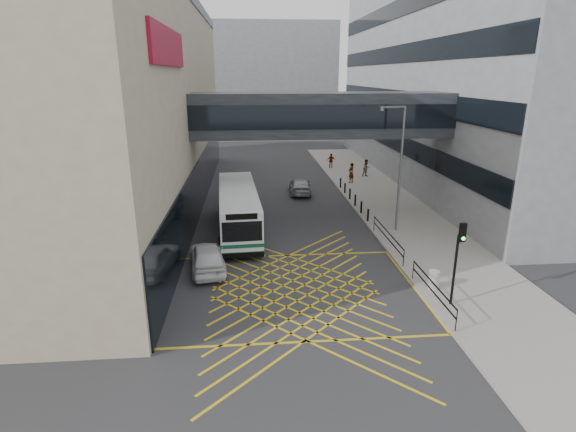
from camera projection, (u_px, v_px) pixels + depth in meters
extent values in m
plane|color=#333335|center=(295.00, 290.00, 22.20)|extent=(120.00, 120.00, 0.00)
cube|color=tan|center=(35.00, 105.00, 33.53)|extent=(24.00, 42.00, 16.00)
cube|color=black|center=(202.00, 180.00, 36.32)|extent=(0.10, 41.50, 4.00)
cube|color=maroon|center=(168.00, 47.00, 22.05)|extent=(0.18, 9.00, 1.80)
cube|color=gray|center=(515.00, 76.00, 43.93)|extent=(24.00, 44.00, 20.00)
cube|color=black|center=(390.00, 139.00, 44.76)|extent=(0.10, 43.50, 1.60)
cube|color=black|center=(393.00, 98.00, 43.56)|extent=(0.10, 43.50, 1.60)
cube|color=black|center=(396.00, 54.00, 42.35)|extent=(0.10, 43.50, 1.60)
cube|color=black|center=(399.00, 8.00, 41.14)|extent=(0.10, 43.50, 1.60)
cube|color=gray|center=(248.00, 82.00, 76.32)|extent=(28.00, 16.00, 18.00)
cube|color=#292E33|center=(321.00, 115.00, 31.58)|extent=(20.00, 4.00, 3.00)
cube|color=black|center=(325.00, 117.00, 29.66)|extent=(19.50, 0.06, 1.60)
cube|color=black|center=(317.00, 112.00, 33.50)|extent=(19.50, 0.06, 1.60)
cube|color=gray|center=(385.00, 202.00, 37.16)|extent=(6.00, 54.00, 0.16)
cube|color=gold|center=(295.00, 290.00, 22.20)|extent=(12.00, 9.00, 0.01)
cube|color=white|center=(238.00, 209.00, 29.94)|extent=(3.06, 10.76, 2.61)
cube|color=#0F4D2E|center=(239.00, 225.00, 30.29)|extent=(3.10, 10.80, 0.33)
cube|color=#0F4D2E|center=(239.00, 218.00, 30.13)|extent=(3.12, 10.80, 0.21)
cube|color=black|center=(238.00, 201.00, 30.39)|extent=(3.03, 9.41, 1.01)
cube|color=black|center=(242.00, 231.00, 24.87)|extent=(2.22, 0.21, 1.16)
cube|color=black|center=(242.00, 217.00, 24.59)|extent=(1.74, 0.16, 0.34)
cube|color=white|center=(238.00, 190.00, 29.54)|extent=(3.03, 10.66, 0.10)
cube|color=black|center=(243.00, 255.00, 25.28)|extent=(2.42, 0.24, 0.29)
cube|color=black|center=(236.00, 204.00, 35.31)|extent=(2.42, 0.24, 0.29)
cylinder|color=black|center=(221.00, 244.00, 26.84)|extent=(0.33, 0.98, 0.97)
cylinder|color=black|center=(262.00, 242.00, 27.18)|extent=(0.33, 0.98, 0.97)
cylinder|color=black|center=(221.00, 213.00, 33.04)|extent=(0.33, 0.98, 0.97)
cylinder|color=black|center=(254.00, 211.00, 33.38)|extent=(0.33, 0.98, 0.97)
imported|color=silver|center=(207.00, 256.00, 24.34)|extent=(2.73, 5.11, 1.55)
imported|color=black|center=(239.00, 191.00, 37.94)|extent=(2.58, 5.10, 1.53)
imported|color=#93959B|center=(300.00, 185.00, 40.16)|extent=(2.14, 4.68, 1.43)
cylinder|color=black|center=(455.00, 270.00, 20.08)|extent=(0.14, 0.14, 3.35)
cube|color=black|center=(463.00, 232.00, 19.31)|extent=(0.31, 0.23, 0.84)
sphere|color=#19E533|center=(463.00, 239.00, 19.30)|extent=(0.19, 0.19, 0.16)
cylinder|color=slate|center=(400.00, 171.00, 29.13)|extent=(0.19, 0.19, 8.12)
cube|color=slate|center=(394.00, 107.00, 27.67)|extent=(1.60, 0.46, 0.10)
cylinder|color=slate|center=(382.00, 109.00, 27.45)|extent=(0.34, 0.34, 0.25)
cylinder|color=#ADA89E|center=(434.00, 280.00, 21.94)|extent=(0.53, 0.53, 0.92)
cube|color=black|center=(433.00, 283.00, 20.47)|extent=(0.05, 5.00, 0.05)
cube|color=black|center=(432.00, 291.00, 20.59)|extent=(0.05, 5.00, 0.05)
cube|color=black|center=(388.00, 232.00, 27.12)|extent=(0.05, 6.00, 0.05)
cube|color=black|center=(387.00, 238.00, 27.24)|extent=(0.05, 6.00, 0.05)
cylinder|color=black|center=(456.00, 320.00, 18.23)|extent=(0.04, 0.04, 1.00)
cylinder|color=black|center=(413.00, 270.00, 22.98)|extent=(0.04, 0.04, 1.00)
cylinder|color=black|center=(404.00, 258.00, 24.40)|extent=(0.04, 0.04, 1.00)
cylinder|color=black|center=(374.00, 223.00, 30.10)|extent=(0.04, 0.04, 1.00)
cylinder|color=black|center=(368.00, 215.00, 32.03)|extent=(0.14, 0.14, 0.90)
cylinder|color=black|center=(361.00, 207.00, 33.92)|extent=(0.14, 0.14, 0.90)
cylinder|color=black|center=(355.00, 200.00, 35.82)|extent=(0.14, 0.14, 0.90)
cylinder|color=black|center=(350.00, 194.00, 37.72)|extent=(0.14, 0.14, 0.90)
cylinder|color=black|center=(345.00, 188.00, 39.62)|extent=(0.14, 0.14, 0.90)
cylinder|color=black|center=(341.00, 183.00, 41.52)|extent=(0.14, 0.14, 0.90)
imported|color=gray|center=(351.00, 173.00, 43.25)|extent=(0.94, 0.90, 1.92)
imported|color=gray|center=(366.00, 168.00, 45.94)|extent=(0.96, 0.74, 1.74)
imported|color=gray|center=(331.00, 161.00, 50.22)|extent=(1.00, 0.56, 1.61)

